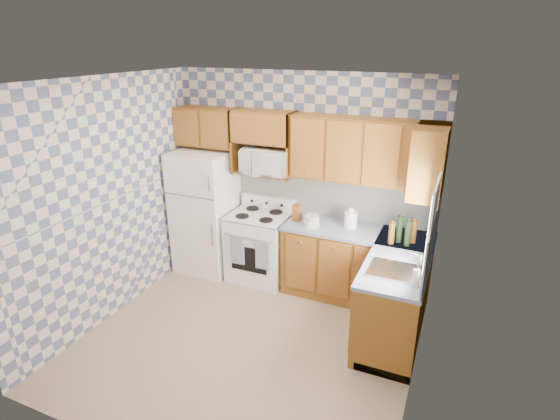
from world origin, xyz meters
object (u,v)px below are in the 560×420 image
object	(u,v)px
refrigerator	(206,212)
microwave	(265,161)
electric_kettle	(351,220)
stove_body	(260,247)

from	to	relation	value
refrigerator	microwave	xyz separation A→B (m)	(0.85, 0.13, 0.77)
refrigerator	electric_kettle	xyz separation A→B (m)	(2.00, 0.09, 0.18)
microwave	electric_kettle	world-z (taller)	microwave
refrigerator	stove_body	bearing A→B (deg)	1.78
microwave	stove_body	bearing A→B (deg)	-127.08
stove_body	electric_kettle	distance (m)	1.32
refrigerator	electric_kettle	distance (m)	2.01
stove_body	electric_kettle	bearing A→B (deg)	3.01
refrigerator	microwave	distance (m)	1.16
refrigerator	microwave	size ratio (longest dim) A/B	2.85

